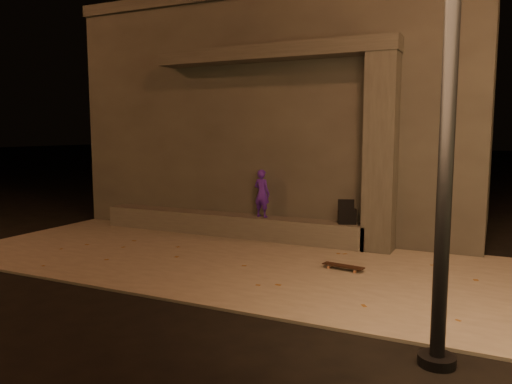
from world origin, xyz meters
The scene contains 9 objects.
ground centered at (0.00, 0.00, 0.00)m, with size 120.00×120.00×0.00m, color black.
sidewalk centered at (0.00, 2.00, 0.02)m, with size 11.00×4.40×0.04m, color slate.
building centered at (-1.00, 6.49, 2.61)m, with size 9.00×5.10×5.22m.
ledge centered at (-1.50, 3.75, 0.27)m, with size 6.00×0.55×0.45m, color #4F4C47.
column centered at (1.70, 3.75, 1.84)m, with size 0.55×0.55×3.60m, color #393633.
canopy centered at (-0.50, 3.80, 3.78)m, with size 5.00×0.70×0.28m, color #393633.
skateboarder centered at (-0.70, 3.75, 0.98)m, with size 0.36×0.24×0.98m, color #491BB0.
backpack centered at (1.10, 3.75, 0.66)m, with size 0.40×0.33×0.48m.
skateboard centered at (1.49, 2.15, 0.10)m, with size 0.70×0.27×0.07m.
Camera 1 is at (3.59, -5.45, 2.24)m, focal length 35.00 mm.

